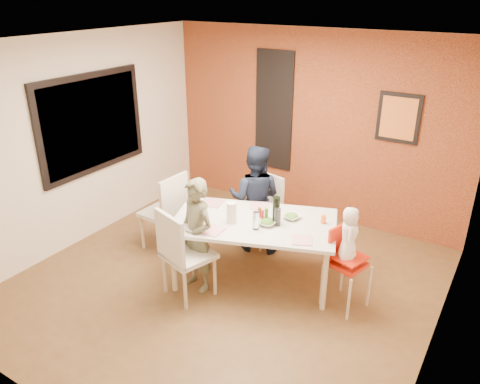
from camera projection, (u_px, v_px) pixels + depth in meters
The scene contains 35 objects.
ground at pixel (227, 282), 5.50m from camera, with size 4.50×4.50×0.00m, color brown.
ceiling at pixel (223, 43), 4.41m from camera, with size 4.50×4.50×0.02m, color silver.
wall_back at pixel (312, 126), 6.70m from camera, with size 4.50×0.02×2.70m, color beige.
wall_front at pixel (44, 279), 3.21m from camera, with size 4.50×0.02×2.70m, color beige.
wall_left at pixel (80, 142), 6.05m from camera, with size 0.02×4.50×2.70m, color beige.
wall_right at pixel (451, 229), 3.87m from camera, with size 0.02×4.50×2.70m, color beige.
brick_accent_wall at pixel (311, 127), 6.69m from camera, with size 4.50×0.02×2.70m, color maroon.
picture_window_frame at pixel (92, 123), 6.11m from camera, with size 0.05×1.70×1.30m, color black.
picture_window_pane at pixel (93, 124), 6.10m from camera, with size 0.02×1.55×1.15m, color black.
glassblock_strip at pixel (274, 111), 6.91m from camera, with size 0.55×0.03×1.70m, color silver.
glassblock_surround at pixel (274, 111), 6.90m from camera, with size 0.60×0.03×1.76m, color black.
art_print_frame at pixel (399, 118), 5.97m from camera, with size 0.54×0.03×0.64m, color black.
art_print_canvas at pixel (398, 118), 5.96m from camera, with size 0.44×0.01×0.54m, color orange.
dining_table at pixel (254, 226), 5.31m from camera, with size 2.07×1.58×0.76m.
chair_near at pixel (181, 251), 5.02m from camera, with size 0.61×0.61×1.05m.
chair_far at pixel (265, 205), 6.22m from camera, with size 0.52×0.52×0.93m.
chair_left at pixel (168, 208), 5.98m from camera, with size 0.51×0.51×1.05m.
high_chair at pixel (345, 260), 4.93m from camera, with size 0.47×0.47×0.91m.
child_near at pixel (197, 235), 5.17m from camera, with size 0.49×0.32×1.33m, color brown.
child_far at pixel (255, 198), 5.97m from camera, with size 0.69×0.54×1.42m, color #151D31.
toddler at pixel (349, 236), 4.79m from camera, with size 0.31×0.20×0.63m, color white.
plate_near_left at pixel (212, 230), 5.06m from camera, with size 0.23×0.23×0.01m, color white.
plate_far_mid at pixel (259, 206), 5.63m from camera, with size 0.22×0.22×0.01m, color white.
plate_near_right at pixel (302, 240), 4.87m from camera, with size 0.21×0.21×0.01m, color white.
plate_far_left at pixel (212, 203), 5.71m from camera, with size 0.24×0.24×0.01m, color silver.
salad_bowl_a at pixel (267, 223), 5.18m from camera, with size 0.20×0.20×0.05m, color silver.
salad_bowl_b at pixel (292, 217), 5.32m from camera, with size 0.19×0.19×0.05m, color white.
wine_bottle at pixel (276, 210), 5.19m from camera, with size 0.08×0.08×0.31m, color black.
wine_glass_a at pixel (256, 221), 5.07m from camera, with size 0.07×0.07×0.20m, color white.
wine_glass_b at pixel (278, 217), 5.14m from camera, with size 0.07×0.07×0.20m, color white.
paper_towel_roll at pixel (231, 213), 5.20m from camera, with size 0.11×0.11×0.24m, color white.
condiment_red at pixel (262, 216), 5.24m from camera, with size 0.04×0.04×0.14m, color red.
condiment_green at pixel (266, 215), 5.25m from camera, with size 0.04×0.04×0.16m, color #3B7426.
condiment_brown at pixel (259, 214), 5.28m from camera, with size 0.04×0.04×0.15m, color brown.
sippy_cup at pixel (323, 219), 5.21m from camera, with size 0.06×0.06×0.10m, color orange.
Camera 1 is at (2.57, -3.82, 3.20)m, focal length 35.00 mm.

